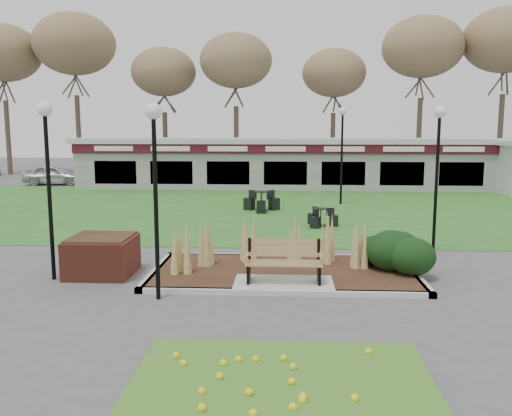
# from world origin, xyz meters

# --- Properties ---
(ground) EXTENTS (100.00, 100.00, 0.00)m
(ground) POSITION_xyz_m (0.00, 0.00, 0.00)
(ground) COLOR #515154
(ground) RESTS_ON ground
(lawn) EXTENTS (34.00, 16.00, 0.02)m
(lawn) POSITION_xyz_m (0.00, 12.00, 0.01)
(lawn) COLOR #286820
(lawn) RESTS_ON ground
(flower_bed) EXTENTS (4.20, 3.00, 0.16)m
(flower_bed) POSITION_xyz_m (0.00, -4.60, 0.07)
(flower_bed) COLOR #3C7020
(flower_bed) RESTS_ON ground
(planting_bed) EXTENTS (6.75, 3.40, 1.27)m
(planting_bed) POSITION_xyz_m (1.27, 1.35, 0.37)
(planting_bed) COLOR #311E13
(planting_bed) RESTS_ON ground
(park_bench) EXTENTS (1.70, 0.66, 0.93)m
(park_bench) POSITION_xyz_m (0.00, 0.25, 0.59)
(park_bench) COLOR #926442
(park_bench) RESTS_ON ground
(brick_planter) EXTENTS (1.50, 1.50, 0.95)m
(brick_planter) POSITION_xyz_m (-4.40, 1.00, 0.48)
(brick_planter) COLOR brown
(brick_planter) RESTS_ON ground
(food_pavilion) EXTENTS (24.60, 3.40, 2.90)m
(food_pavilion) POSITION_xyz_m (0.00, 19.96, 1.48)
(food_pavilion) COLOR gray
(food_pavilion) RESTS_ON ground
(tree_backdrop) EXTENTS (47.24, 5.24, 10.36)m
(tree_backdrop) POSITION_xyz_m (0.00, 28.00, 8.36)
(tree_backdrop) COLOR #47382B
(tree_backdrop) RESTS_ON ground
(lamp_post_near_left) EXTENTS (0.33, 0.33, 4.03)m
(lamp_post_near_left) POSITION_xyz_m (-2.60, -0.80, 2.93)
(lamp_post_near_left) COLOR black
(lamp_post_near_left) RESTS_ON ground
(lamp_post_near_right) EXTENTS (0.34, 0.34, 4.12)m
(lamp_post_near_right) POSITION_xyz_m (4.28, 3.94, 3.01)
(lamp_post_near_right) COLOR black
(lamp_post_near_right) RESTS_ON ground
(lamp_post_mid_left) EXTENTS (0.34, 0.34, 4.12)m
(lamp_post_mid_left) POSITION_xyz_m (-5.40, 0.52, 3.00)
(lamp_post_mid_left) COLOR black
(lamp_post_mid_left) RESTS_ON ground
(lamp_post_mid_right) EXTENTS (0.37, 0.37, 4.44)m
(lamp_post_mid_right) POSITION_xyz_m (2.57, 13.38, 3.23)
(lamp_post_mid_right) COLOR black
(lamp_post_mid_right) RESTS_ON ground
(bistro_set_a) EXTENTS (1.08, 1.21, 0.64)m
(bistro_set_a) POSITION_xyz_m (1.29, 7.70, 0.23)
(bistro_set_a) COLOR black
(bistro_set_a) RESTS_ON ground
(bistro_set_b) EXTENTS (1.57, 1.38, 0.84)m
(bistro_set_b) POSITION_xyz_m (-0.99, 11.11, 0.30)
(bistro_set_b) COLOR black
(bistro_set_b) RESTS_ON ground
(car_silver) EXTENTS (3.75, 1.73, 1.25)m
(car_silver) POSITION_xyz_m (-14.24, 21.00, 0.62)
(car_silver) COLOR #BABBC0
(car_silver) RESTS_ON ground
(car_black) EXTENTS (4.96, 2.39, 1.57)m
(car_black) POSITION_xyz_m (-9.60, 24.46, 0.78)
(car_black) COLOR black
(car_black) RESTS_ON ground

